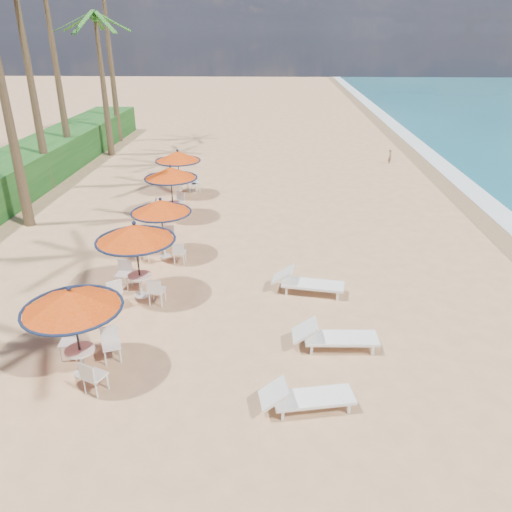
{
  "coord_description": "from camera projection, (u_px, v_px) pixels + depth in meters",
  "views": [
    {
      "loc": [
        -0.61,
        -9.51,
        7.45
      ],
      "look_at": [
        -1.18,
        4.16,
        1.2
      ],
      "focal_mm": 35.0,
      "sensor_mm": 36.0,
      "label": 1
    }
  ],
  "objects": [
    {
      "name": "lounger_mid",
      "position": [
        332.0,
        336.0,
        12.6
      ],
      "size": [
        2.19,
        0.75,
        0.78
      ],
      "rotation": [
        0.0,
        0.0,
        0.03
      ],
      "color": "white",
      "rests_on": "ground"
    },
    {
      "name": "person",
      "position": [
        390.0,
        156.0,
        29.98
      ],
      "size": [
        0.32,
        0.39,
        0.92
      ],
      "primitive_type": "imported",
      "rotation": [
        0.0,
        0.0,
        1.24
      ],
      "color": "#886545",
      "rests_on": "ground"
    },
    {
      "name": "wetsand_band",
      "position": [
        494.0,
        228.0,
        20.49
      ],
      "size": [
        1.4,
        140.0,
        0.02
      ],
      "primitive_type": "cube",
      "color": "olive",
      "rests_on": "ground"
    },
    {
      "name": "station_4",
      "position": [
        180.0,
        161.0,
        23.86
      ],
      "size": [
        2.17,
        2.17,
        2.27
      ],
      "color": "black",
      "rests_on": "ground"
    },
    {
      "name": "station_3",
      "position": [
        170.0,
        179.0,
        20.87
      ],
      "size": [
        2.23,
        2.3,
        2.33
      ],
      "color": "black",
      "rests_on": "ground"
    },
    {
      "name": "station_1",
      "position": [
        134.0,
        242.0,
        14.49
      ],
      "size": [
        2.34,
        2.34,
        2.44
      ],
      "color": "black",
      "rests_on": "ground"
    },
    {
      "name": "lounger_near",
      "position": [
        304.0,
        397.0,
        10.57
      ],
      "size": [
        2.11,
        1.0,
        0.73
      ],
      "rotation": [
        0.0,
        0.0,
        0.19
      ],
      "color": "white",
      "rests_on": "ground"
    },
    {
      "name": "station_0",
      "position": [
        75.0,
        310.0,
        11.14
      ],
      "size": [
        2.25,
        2.25,
        2.35
      ],
      "color": "black",
      "rests_on": "ground"
    },
    {
      "name": "ground",
      "position": [
        299.0,
        377.0,
        11.71
      ],
      "size": [
        160.0,
        160.0,
        0.0
      ],
      "primitive_type": "plane",
      "color": "tan",
      "rests_on": "ground"
    },
    {
      "name": "lounger_far",
      "position": [
        305.0,
        282.0,
        15.29
      ],
      "size": [
        2.28,
        1.05,
        0.79
      ],
      "rotation": [
        0.0,
        0.0,
        -0.17
      ],
      "color": "white",
      "rests_on": "ground"
    },
    {
      "name": "station_2",
      "position": [
        161.0,
        214.0,
        17.25
      ],
      "size": [
        2.11,
        2.11,
        2.2
      ],
      "color": "black",
      "rests_on": "ground"
    },
    {
      "name": "palm_6",
      "position": [
        96.0,
        26.0,
        29.13
      ],
      "size": [
        5.0,
        5.0,
        8.33
      ],
      "color": "brown",
      "rests_on": "ground"
    }
  ]
}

